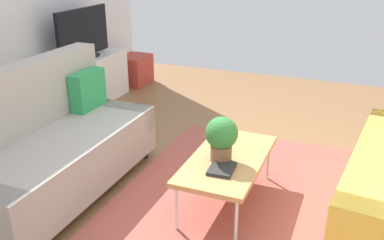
{
  "coord_description": "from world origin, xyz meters",
  "views": [
    {
      "loc": [
        -3.0,
        -0.89,
        1.97
      ],
      "look_at": [
        0.01,
        0.34,
        0.65
      ],
      "focal_mm": 39.8,
      "sensor_mm": 36.0,
      "label": 1
    }
  ],
  "objects_px": {
    "coffee_table": "(228,160)",
    "tv_console": "(87,82)",
    "bottle_1": "(82,52)",
    "bottle_2": "(87,52)",
    "storage_trunk": "(135,70)",
    "table_book_0": "(222,169)",
    "couch_beige": "(52,145)",
    "bottle_0": "(77,56)",
    "potted_plant": "(222,137)",
    "vase_1": "(62,60)",
    "tv": "(83,34)",
    "vase_0": "(51,62)"
  },
  "relations": [
    {
      "from": "coffee_table",
      "to": "tv_console",
      "type": "xyz_separation_m",
      "value": [
        1.57,
        2.47,
        -0.07
      ]
    },
    {
      "from": "coffee_table",
      "to": "tv_console",
      "type": "height_order",
      "value": "tv_console"
    },
    {
      "from": "coffee_table",
      "to": "tv_console",
      "type": "bearing_deg",
      "value": 57.54
    },
    {
      "from": "bottle_1",
      "to": "bottle_2",
      "type": "xyz_separation_m",
      "value": [
        0.1,
        0.0,
        -0.02
      ]
    },
    {
      "from": "storage_trunk",
      "to": "table_book_0",
      "type": "height_order",
      "value": "table_book_0"
    },
    {
      "from": "couch_beige",
      "to": "bottle_0",
      "type": "height_order",
      "value": "couch_beige"
    },
    {
      "from": "potted_plant",
      "to": "vase_1",
      "type": "relative_size",
      "value": 2.7
    },
    {
      "from": "vase_1",
      "to": "bottle_0",
      "type": "relative_size",
      "value": 0.85
    },
    {
      "from": "vase_1",
      "to": "potted_plant",
      "type": "bearing_deg",
      "value": -116.93
    },
    {
      "from": "potted_plant",
      "to": "bottle_0",
      "type": "distance_m",
      "value": 2.8
    },
    {
      "from": "tv",
      "to": "bottle_2",
      "type": "distance_m",
      "value": 0.23
    },
    {
      "from": "couch_beige",
      "to": "vase_0",
      "type": "bearing_deg",
      "value": -141.41
    },
    {
      "from": "table_book_0",
      "to": "bottle_0",
      "type": "relative_size",
      "value": 1.52
    },
    {
      "from": "vase_0",
      "to": "tv",
      "type": "bearing_deg",
      "value": -6.88
    },
    {
      "from": "couch_beige",
      "to": "vase_0",
      "type": "distance_m",
      "value": 1.78
    },
    {
      "from": "storage_trunk",
      "to": "bottle_0",
      "type": "xyz_separation_m",
      "value": [
        -1.29,
        0.06,
        0.5
      ]
    },
    {
      "from": "table_book_0",
      "to": "coffee_table",
      "type": "bearing_deg",
      "value": 6.11
    },
    {
      "from": "storage_trunk",
      "to": "vase_1",
      "type": "distance_m",
      "value": 1.57
    },
    {
      "from": "coffee_table",
      "to": "tv",
      "type": "relative_size",
      "value": 1.1
    },
    {
      "from": "potted_plant",
      "to": "bottle_0",
      "type": "height_order",
      "value": "bottle_0"
    },
    {
      "from": "couch_beige",
      "to": "bottle_1",
      "type": "xyz_separation_m",
      "value": [
        1.87,
        1.0,
        0.3
      ]
    },
    {
      "from": "couch_beige",
      "to": "potted_plant",
      "type": "height_order",
      "value": "couch_beige"
    },
    {
      "from": "vase_0",
      "to": "bottle_1",
      "type": "bearing_deg",
      "value": -10.24
    },
    {
      "from": "vase_1",
      "to": "bottle_2",
      "type": "distance_m",
      "value": 0.41
    },
    {
      "from": "table_book_0",
      "to": "bottle_1",
      "type": "bearing_deg",
      "value": 55.14
    },
    {
      "from": "storage_trunk",
      "to": "bottle_2",
      "type": "xyz_separation_m",
      "value": [
        -1.09,
        0.06,
        0.5
      ]
    },
    {
      "from": "vase_0",
      "to": "vase_1",
      "type": "relative_size",
      "value": 1.16
    },
    {
      "from": "coffee_table",
      "to": "tv",
      "type": "distance_m",
      "value": 2.96
    },
    {
      "from": "coffee_table",
      "to": "vase_0",
      "type": "distance_m",
      "value": 2.72
    },
    {
      "from": "vase_1",
      "to": "table_book_0",
      "type": "bearing_deg",
      "value": -118.97
    },
    {
      "from": "tv",
      "to": "vase_0",
      "type": "height_order",
      "value": "tv"
    },
    {
      "from": "storage_trunk",
      "to": "bottle_1",
      "type": "xyz_separation_m",
      "value": [
        -1.18,
        0.06,
        0.52
      ]
    },
    {
      "from": "coffee_table",
      "to": "tv",
      "type": "xyz_separation_m",
      "value": [
        1.57,
        2.45,
        0.56
      ]
    },
    {
      "from": "tv_console",
      "to": "tv",
      "type": "height_order",
      "value": "tv"
    },
    {
      "from": "bottle_1",
      "to": "tv",
      "type": "bearing_deg",
      "value": 13.77
    },
    {
      "from": "tv",
      "to": "vase_1",
      "type": "bearing_deg",
      "value": 169.61
    },
    {
      "from": "potted_plant",
      "to": "bottle_2",
      "type": "bearing_deg",
      "value": 55.3
    },
    {
      "from": "tv",
      "to": "vase_0",
      "type": "distance_m",
      "value": 0.63
    },
    {
      "from": "potted_plant",
      "to": "coffee_table",
      "type": "bearing_deg",
      "value": -23.86
    },
    {
      "from": "couch_beige",
      "to": "vase_1",
      "type": "xyz_separation_m",
      "value": [
        1.57,
        1.09,
        0.26
      ]
    },
    {
      "from": "table_book_0",
      "to": "bottle_2",
      "type": "xyz_separation_m",
      "value": [
        1.8,
        2.45,
        0.29
      ]
    },
    {
      "from": "table_book_0",
      "to": "tv",
      "type": "bearing_deg",
      "value": 54.09
    },
    {
      "from": "storage_trunk",
      "to": "bottle_2",
      "type": "relative_size",
      "value": 3.21
    },
    {
      "from": "tv",
      "to": "bottle_2",
      "type": "xyz_separation_m",
      "value": [
        0.01,
        -0.02,
        -0.23
      ]
    },
    {
      "from": "coffee_table",
      "to": "vase_0",
      "type": "bearing_deg",
      "value": 68.55
    },
    {
      "from": "couch_beige",
      "to": "bottle_2",
      "type": "relative_size",
      "value": 11.73
    },
    {
      "from": "bottle_1",
      "to": "coffee_table",
      "type": "bearing_deg",
      "value": -121.5
    },
    {
      "from": "tv",
      "to": "vase_0",
      "type": "xyz_separation_m",
      "value": [
        -0.58,
        0.07,
        -0.23
      ]
    },
    {
      "from": "tv",
      "to": "vase_1",
      "type": "height_order",
      "value": "tv"
    },
    {
      "from": "potted_plant",
      "to": "couch_beige",
      "type": "bearing_deg",
      "value": 102.67
    }
  ]
}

